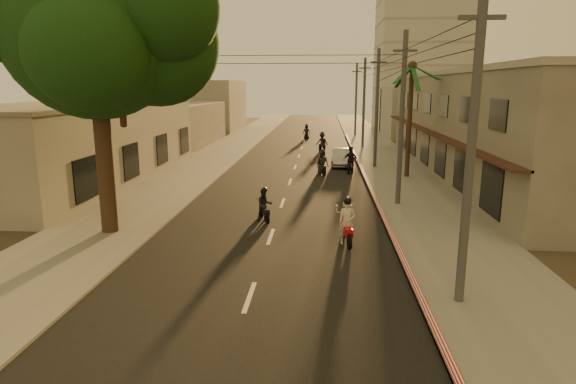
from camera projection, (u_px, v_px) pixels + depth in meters
name	position (u px, v px, depth m)	size (l,w,h in m)	color
ground	(265.00, 253.00, 18.47)	(160.00, 160.00, 0.00)	#383023
road	(295.00, 167.00, 37.94)	(10.00, 140.00, 0.02)	black
sidewalk_right	(391.00, 168.00, 37.40)	(5.00, 140.00, 0.12)	slate
sidewalk_left	(202.00, 165.00, 38.46)	(5.00, 140.00, 0.12)	slate
curb_stripe	(366.00, 179.00, 32.69)	(0.20, 60.00, 0.20)	#AD1412
shophouse_row	(489.00, 124.00, 34.22)	(8.80, 34.20, 7.30)	gray
left_building	(84.00, 141.00, 32.53)	(8.20, 24.20, 5.20)	#A09B91
distant_tower	(421.00, 31.00, 68.85)	(12.10, 12.10, 28.00)	#B7B5B2
broadleaf_tree	(105.00, 29.00, 19.19)	(9.60, 8.70, 12.10)	black
palm_tree	(412.00, 72.00, 31.94)	(5.00, 5.00, 8.20)	black
utility_poles	(378.00, 82.00, 36.10)	(1.20, 48.26, 9.00)	#38383A
filler_right	(417.00, 112.00, 60.66)	(8.00, 14.00, 6.00)	#A09B91
filler_left_near	(174.00, 124.00, 52.09)	(8.00, 14.00, 4.40)	#A09B91
filler_left_far	(211.00, 106.00, 69.34)	(8.00, 14.00, 7.00)	#A09B91
scooter_red	(347.00, 223.00, 19.35)	(0.86, 1.98, 1.96)	black
scooter_mid_a	(264.00, 205.00, 22.69)	(1.15, 1.59, 1.64)	black
scooter_mid_b	(351.00, 161.00, 35.20)	(1.28, 2.00, 1.99)	black
scooter_far_a	(322.00, 163.00, 34.48)	(1.14, 1.87, 1.87)	black
scooter_far_b	(322.00, 142.00, 47.08)	(1.55, 1.89, 1.92)	black
parked_car	(342.00, 157.00, 38.36)	(1.78, 4.29, 1.38)	#A3A6AB
scooter_far_c	(306.00, 133.00, 57.24)	(0.91, 1.89, 1.86)	black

